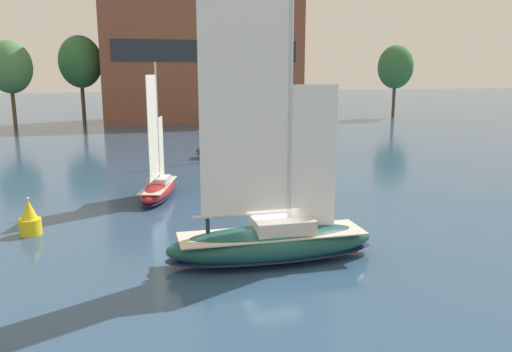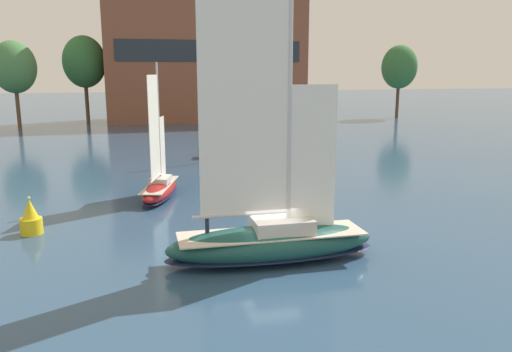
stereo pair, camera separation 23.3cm
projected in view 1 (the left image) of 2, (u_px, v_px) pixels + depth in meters
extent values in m
plane|color=#2D4C6B|center=(272.00, 260.00, 23.66)|extent=(400.00, 400.00, 0.00)
cube|color=brown|center=(202.00, 58.00, 89.73)|extent=(34.77, 12.66, 21.99)
cube|color=#1E2833|center=(207.00, 51.00, 83.45)|extent=(31.29, 0.10, 3.52)
cylinder|color=brown|center=(83.00, 100.00, 85.67)|extent=(0.63, 0.63, 7.93)
ellipsoid|color=#336B38|center=(80.00, 62.00, 84.36)|extent=(7.14, 7.14, 8.72)
cylinder|color=brown|center=(14.00, 105.00, 76.55)|extent=(0.58, 0.58, 7.21)
ellipsoid|color=#477F47|center=(10.00, 67.00, 75.35)|extent=(6.49, 6.49, 7.94)
cylinder|color=#4C3828|center=(394.00, 98.00, 95.03)|extent=(0.59, 0.59, 7.32)
ellipsoid|color=#336B38|center=(396.00, 67.00, 93.82)|extent=(6.59, 6.59, 8.05)
ellipsoid|color=#194C47|center=(272.00, 243.00, 23.48)|extent=(10.00, 2.94, 1.69)
ellipsoid|color=#19234C|center=(272.00, 253.00, 23.58)|extent=(10.10, 2.97, 0.20)
cube|color=beige|center=(272.00, 233.00, 23.38)|extent=(8.79, 2.48, 0.06)
cube|color=beige|center=(282.00, 225.00, 23.42)|extent=(2.82, 1.99, 0.70)
cylinder|color=silver|center=(290.00, 99.00, 22.27)|extent=(0.20, 0.20, 12.44)
cylinder|color=silver|center=(242.00, 214.00, 22.83)|extent=(4.48, 0.24, 0.17)
cube|color=white|center=(245.00, 102.00, 21.82)|extent=(4.12, 0.09, 10.20)
cube|color=white|center=(314.00, 159.00, 23.13)|extent=(2.19, 0.06, 6.84)
cylinder|color=#232838|center=(208.00, 227.00, 22.90)|extent=(0.20, 0.20, 0.85)
cylinder|color=#262628|center=(208.00, 211.00, 22.75)|extent=(0.35, 0.35, 0.65)
sphere|color=tan|center=(207.00, 202.00, 22.66)|extent=(0.24, 0.24, 0.24)
ellipsoid|color=#194C47|center=(238.00, 150.00, 52.05)|extent=(9.14, 3.76, 1.51)
ellipsoid|color=#19234C|center=(238.00, 154.00, 52.13)|extent=(9.23, 3.80, 0.18)
cube|color=beige|center=(238.00, 145.00, 51.95)|extent=(8.03, 3.21, 0.06)
cube|color=beige|center=(243.00, 142.00, 51.93)|extent=(2.71, 2.09, 0.62)
cylinder|color=silver|center=(245.00, 91.00, 50.88)|extent=(0.18, 0.18, 11.09)
cylinder|color=silver|center=(226.00, 137.00, 51.63)|extent=(3.97, 0.74, 0.15)
cylinder|color=white|center=(226.00, 136.00, 51.61)|extent=(3.59, 0.77, 0.24)
ellipsoid|color=maroon|center=(158.00, 190.00, 35.25)|extent=(3.72, 7.03, 1.15)
ellipsoid|color=#19234C|center=(159.00, 194.00, 35.31)|extent=(3.75, 7.10, 0.14)
cube|color=#BCB7A8|center=(158.00, 185.00, 35.18)|extent=(3.20, 6.16, 0.06)
cube|color=beige|center=(159.00, 180.00, 35.45)|extent=(1.80, 2.19, 0.47)
cylinder|color=silver|center=(157.00, 124.00, 34.83)|extent=(0.14, 0.14, 8.46)
cylinder|color=silver|center=(155.00, 178.00, 34.07)|extent=(0.96, 2.95, 0.12)
cube|color=silver|center=(153.00, 127.00, 33.47)|extent=(0.81, 2.70, 6.94)
cube|color=silver|center=(161.00, 149.00, 36.04)|extent=(0.44, 1.44, 4.65)
cylinder|color=yellow|center=(30.00, 227.00, 27.32)|extent=(1.18, 1.18, 0.88)
cone|color=yellow|center=(29.00, 209.00, 27.12)|extent=(0.88, 0.88, 1.08)
sphere|color=#F2F266|center=(28.00, 198.00, 26.99)|extent=(0.16, 0.16, 0.16)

